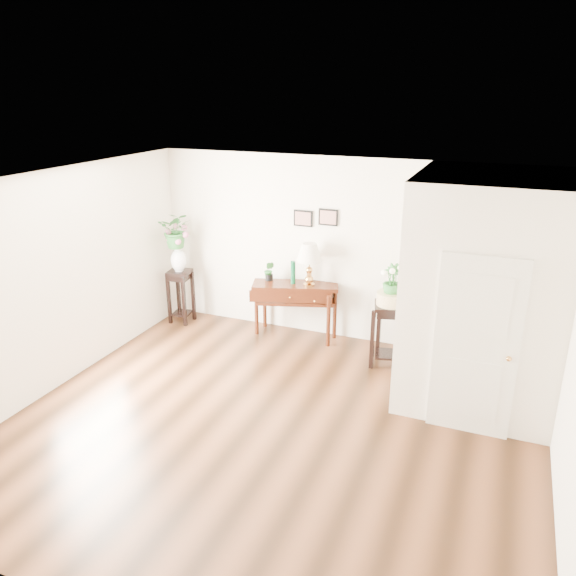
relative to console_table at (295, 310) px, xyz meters
The scene contains 20 objects.
floor 2.60m from the console_table, 74.83° to the right, with size 6.00×5.50×0.02m, color #572F19.
ceiling 3.49m from the console_table, 74.83° to the right, with size 6.00×5.50×0.02m, color white.
wall_back 1.20m from the console_table, 22.37° to the left, with size 6.00×0.02×2.80m, color beige.
wall_front 5.35m from the console_table, 82.68° to the right, with size 6.00×0.02×2.80m, color beige.
wall_left 3.53m from the console_table, 133.27° to the right, with size 0.02×5.50×2.80m, color beige.
partition 3.02m from the console_table, 14.16° to the right, with size 1.80×1.95×2.80m, color beige.
door 3.31m from the console_table, 31.51° to the right, with size 0.90×0.05×2.10m, color beige.
art_print_left 1.43m from the console_table, 85.34° to the left, with size 0.30×0.02×0.25m, color black.
art_print_right 1.54m from the console_table, 31.32° to the left, with size 0.30×0.02×0.25m, color black.
wall_ornament 2.51m from the console_table, 17.40° to the right, with size 0.51×0.51×0.07m, color #C8883E.
console_table is the anchor object (origin of this frame).
table_lamp 0.82m from the console_table, ahead, with size 0.38×0.38×0.67m, color #B88440.
green_vase 0.61m from the console_table, behind, with size 0.07×0.07×0.36m, color #084123.
potted_plant 0.73m from the console_table, behind, with size 0.16×0.13×0.29m, color #256527.
plant_stand_a 1.99m from the console_table, behind, with size 0.35×0.35×0.90m, color black.
porcelain_vase 2.10m from the console_table, behind, with size 0.25×0.25×0.44m, color white, non-canonical shape.
lily_arrangement 2.30m from the console_table, behind, with size 0.53×0.46×0.59m, color #256527.
plant_stand_b 1.63m from the console_table, 15.13° to the right, with size 0.43×0.43×0.92m, color black.
ceramic_bowl 1.72m from the console_table, 15.13° to the right, with size 0.40×0.40×0.18m, color beige.
narcissus 1.83m from the console_table, 15.13° to the right, with size 0.26×0.26×0.46m, color #256527.
Camera 1 is at (2.27, -5.13, 3.74)m, focal length 35.00 mm.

